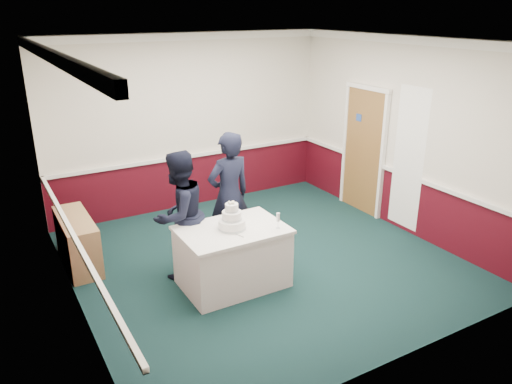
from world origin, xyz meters
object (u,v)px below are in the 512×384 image
wedding_cake (232,220)px  champagne_flute (278,218)px  cake_table (233,256)px  cake_knife (237,235)px  person_woman (229,196)px  person_man (179,215)px  sideboard (78,241)px

wedding_cake → champagne_flute: (0.50, -0.28, 0.03)m
cake_table → cake_knife: (-0.03, -0.20, 0.39)m
cake_table → person_woman: size_ratio=0.72×
cake_table → person_man: 0.87m
cake_knife → champagne_flute: 0.55m
cake_knife → champagne_flute: champagne_flute is taller
sideboard → cake_table: size_ratio=0.91×
cake_table → person_man: size_ratio=0.77×
wedding_cake → person_woman: size_ratio=0.20×
champagne_flute → sideboard: bearing=139.1°
sideboard → cake_table: bearing=-43.8°
wedding_cake → cake_knife: wedding_cake is taller
wedding_cake → cake_knife: (-0.03, -0.20, -0.11)m
wedding_cake → champagne_flute: bearing=-29.2°
cake_table → champagne_flute: size_ratio=6.44×
cake_table → cake_knife: bearing=-98.5°
cake_table → wedding_cake: bearing=90.0°
cake_table → person_woman: person_woman is taller
person_man → person_woman: size_ratio=0.94×
champagne_flute → person_man: bearing=137.8°
sideboard → wedding_cake: size_ratio=3.30×
person_woman → wedding_cake: bearing=59.9°
cake_knife → person_man: person_man is taller
sideboard → cake_knife: (1.57, -1.74, 0.44)m
cake_table → cake_knife: size_ratio=6.00×
person_man → person_woman: bearing=165.8°
champagne_flute → person_woman: bearing=98.2°
wedding_cake → person_woman: 0.84m
cake_knife → person_man: size_ratio=0.13×
sideboard → wedding_cake: wedding_cake is taller
cake_knife → person_woman: person_woman is taller
person_woman → person_man: bearing=6.3°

